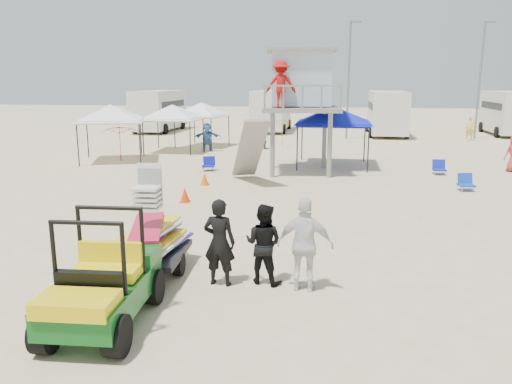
% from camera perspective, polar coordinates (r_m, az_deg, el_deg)
% --- Properties ---
extents(ground, '(140.00, 140.00, 0.00)m').
position_cam_1_polar(ground, '(10.19, -5.66, -10.72)').
color(ground, beige).
rests_on(ground, ground).
extents(utility_cart, '(1.43, 2.61, 1.92)m').
position_cam_1_polar(utility_cart, '(8.68, -17.40, -9.13)').
color(utility_cart, '#0C5116').
rests_on(utility_cart, ground).
extents(surf_trailer, '(1.36, 2.34, 2.09)m').
position_cam_1_polar(surf_trailer, '(10.70, -11.75, -4.90)').
color(surf_trailer, black).
rests_on(surf_trailer, ground).
extents(man_left, '(0.68, 0.47, 1.78)m').
position_cam_1_polar(man_left, '(9.97, -4.20, -5.75)').
color(man_left, black).
rests_on(man_left, ground).
extents(man_mid, '(0.94, 0.81, 1.65)m').
position_cam_1_polar(man_mid, '(10.07, 0.87, -5.93)').
color(man_mid, black).
rests_on(man_mid, ground).
extents(man_right, '(1.12, 0.52, 1.86)m').
position_cam_1_polar(man_right, '(9.72, 5.64, -6.03)').
color(man_right, silver).
rests_on(man_right, ground).
extents(lifeguard_tower, '(3.66, 3.66, 5.25)m').
position_cam_1_polar(lifeguard_tower, '(22.32, 4.91, 12.26)').
color(lifeguard_tower, gray).
rests_on(lifeguard_tower, ground).
extents(canopy_blue, '(3.34, 3.34, 3.26)m').
position_cam_1_polar(canopy_blue, '(24.16, 8.89, 9.33)').
color(canopy_blue, black).
rests_on(canopy_blue, ground).
extents(canopy_white_a, '(3.88, 3.88, 3.27)m').
position_cam_1_polar(canopy_white_a, '(26.42, -16.31, 9.28)').
color(canopy_white_a, black).
rests_on(canopy_white_a, ground).
extents(canopy_white_b, '(3.03, 3.03, 3.10)m').
position_cam_1_polar(canopy_white_b, '(29.24, -9.55, 9.54)').
color(canopy_white_b, black).
rests_on(canopy_white_b, ground).
extents(canopy_white_c, '(3.16, 3.16, 3.13)m').
position_cam_1_polar(canopy_white_c, '(31.40, -6.22, 9.89)').
color(canopy_white_c, black).
rests_on(canopy_white_c, ground).
extents(umbrella_a, '(2.21, 2.24, 1.82)m').
position_cam_1_polar(umbrella_a, '(26.43, -15.30, 5.39)').
color(umbrella_a, '#AC1214').
rests_on(umbrella_a, ground).
extents(umbrella_b, '(2.11, 2.15, 1.77)m').
position_cam_1_polar(umbrella_b, '(31.12, 3.03, 6.79)').
color(umbrella_b, '#F3A415').
rests_on(umbrella_b, ground).
extents(cone_near, '(0.34, 0.34, 0.50)m').
position_cam_1_polar(cone_near, '(17.04, -8.13, -0.33)').
color(cone_near, red).
rests_on(cone_near, ground).
extents(cone_far, '(0.34, 0.34, 0.50)m').
position_cam_1_polar(cone_far, '(19.76, -5.90, 1.52)').
color(cone_far, '#F45B07').
rests_on(cone_far, ground).
extents(beach_chair_a, '(0.68, 0.75, 0.64)m').
position_cam_1_polar(beach_chair_a, '(22.95, -5.44, 3.24)').
color(beach_chair_a, '#0F13AC').
rests_on(beach_chair_a, ground).
extents(beach_chair_b, '(0.62, 0.67, 0.64)m').
position_cam_1_polar(beach_chair_b, '(20.26, 22.83, 1.04)').
color(beach_chair_b, '#113FB8').
rests_on(beach_chair_b, ground).
extents(beach_chair_c, '(0.55, 0.59, 0.64)m').
position_cam_1_polar(beach_chair_c, '(23.35, 20.19, 2.67)').
color(beach_chair_c, '#1023AE').
rests_on(beach_chair_c, ground).
extents(rv_far_left, '(2.64, 6.80, 3.25)m').
position_cam_1_polar(rv_far_left, '(41.68, -11.05, 9.31)').
color(rv_far_left, silver).
rests_on(rv_far_left, ground).
extents(rv_mid_left, '(2.65, 6.50, 3.25)m').
position_cam_1_polar(rv_mid_left, '(40.95, 1.76, 9.48)').
color(rv_mid_left, silver).
rests_on(rv_mid_left, ground).
extents(rv_mid_right, '(2.64, 7.00, 3.25)m').
position_cam_1_polar(rv_mid_right, '(39.23, 14.76, 8.94)').
color(rv_mid_right, silver).
rests_on(rv_mid_right, ground).
extents(rv_far_right, '(2.64, 6.60, 3.25)m').
position_cam_1_polar(rv_far_right, '(42.45, 26.88, 8.26)').
color(rv_far_right, silver).
rests_on(rv_far_right, ground).
extents(light_pole_left, '(0.14, 0.14, 8.00)m').
position_cam_1_polar(light_pole_left, '(36.02, 10.52, 12.35)').
color(light_pole_left, slate).
rests_on(light_pole_left, ground).
extents(light_pole_right, '(0.14, 0.14, 8.00)m').
position_cam_1_polar(light_pole_right, '(38.70, 24.20, 11.49)').
color(light_pole_right, slate).
rests_on(light_pole_right, ground).
extents(distant_beachgoers, '(17.51, 12.90, 1.82)m').
position_cam_1_polar(distant_beachgoers, '(28.79, 6.34, 6.20)').
color(distant_beachgoers, '#365EA3').
rests_on(distant_beachgoers, ground).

